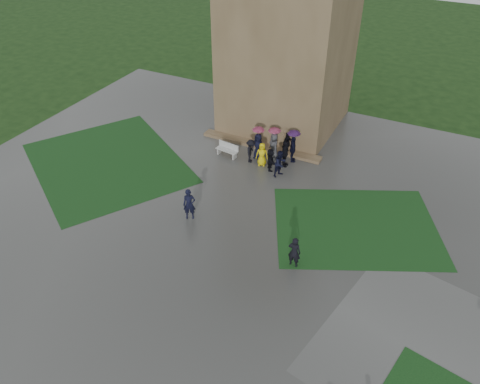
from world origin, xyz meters
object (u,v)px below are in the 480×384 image
at_px(tower, 291,2).
at_px(bench, 227,150).
at_px(pedestrian_mid, 189,204).
at_px(pedestrian_near, 294,252).

bearing_deg(tower, bench, -103.76).
height_order(tower, pedestrian_mid, tower).
xyz_separation_m(tower, pedestrian_near, (6.44, -14.48, -8.07)).
bearing_deg(pedestrian_mid, bench, 71.02).
relative_size(bench, pedestrian_near, 0.92).
height_order(bench, pedestrian_near, pedestrian_near).
distance_m(tower, pedestrian_near, 17.78).
height_order(tower, pedestrian_near, tower).
bearing_deg(pedestrian_mid, tower, 59.42).
relative_size(bench, pedestrian_mid, 0.86).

